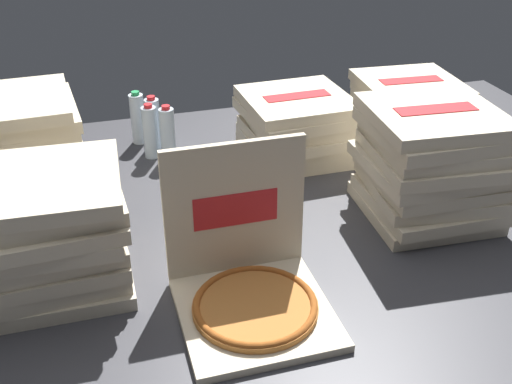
{
  "coord_description": "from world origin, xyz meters",
  "views": [
    {
      "loc": [
        -0.56,
        -1.61,
        1.15
      ],
      "look_at": [
        -0.06,
        0.1,
        0.14
      ],
      "focal_mm": 43.05,
      "sensor_mm": 36.0,
      "label": 1
    }
  ],
  "objects_px": {
    "water_bottle_3": "(168,134)",
    "water_bottle_2": "(153,123)",
    "open_pizza_box": "(249,279)",
    "water_bottle_0": "(138,118)",
    "pizza_stack_right_mid": "(298,126)",
    "water_bottle_1": "(150,132)",
    "pizza_stack_left_mid": "(431,164)",
    "pizza_stack_left_far": "(19,149)",
    "pizza_stack_right_far": "(411,109)",
    "pizza_stack_left_near": "(49,231)"
  },
  "relations": [
    {
      "from": "water_bottle_0",
      "to": "water_bottle_2",
      "type": "xyz_separation_m",
      "value": [
        0.06,
        -0.08,
        0.0
      ]
    },
    {
      "from": "open_pizza_box",
      "to": "water_bottle_0",
      "type": "distance_m",
      "value": 1.21
    },
    {
      "from": "water_bottle_0",
      "to": "pizza_stack_left_near",
      "type": "bearing_deg",
      "value": -111.33
    },
    {
      "from": "pizza_stack_right_far",
      "to": "pizza_stack_left_near",
      "type": "bearing_deg",
      "value": -157.15
    },
    {
      "from": "water_bottle_2",
      "to": "pizza_stack_left_mid",
      "type": "bearing_deg",
      "value": -44.07
    },
    {
      "from": "pizza_stack_left_far",
      "to": "water_bottle_0",
      "type": "relative_size",
      "value": 2.09
    },
    {
      "from": "open_pizza_box",
      "to": "pizza_stack_right_mid",
      "type": "height_order",
      "value": "open_pizza_box"
    },
    {
      "from": "water_bottle_0",
      "to": "pizza_stack_left_far",
      "type": "bearing_deg",
      "value": -140.79
    },
    {
      "from": "pizza_stack_left_far",
      "to": "pizza_stack_left_mid",
      "type": "distance_m",
      "value": 1.46
    },
    {
      "from": "pizza_stack_right_far",
      "to": "pizza_stack_right_mid",
      "type": "bearing_deg",
      "value": -176.46
    },
    {
      "from": "pizza_stack_left_mid",
      "to": "pizza_stack_left_near",
      "type": "xyz_separation_m",
      "value": [
        -1.27,
        -0.03,
        -0.02
      ]
    },
    {
      "from": "water_bottle_1",
      "to": "water_bottle_2",
      "type": "distance_m",
      "value": 0.09
    },
    {
      "from": "pizza_stack_left_mid",
      "to": "pizza_stack_left_near",
      "type": "distance_m",
      "value": 1.27
    },
    {
      "from": "pizza_stack_left_near",
      "to": "water_bottle_2",
      "type": "height_order",
      "value": "pizza_stack_left_near"
    },
    {
      "from": "pizza_stack_left_far",
      "to": "pizza_stack_right_far",
      "type": "distance_m",
      "value": 1.64
    },
    {
      "from": "water_bottle_2",
      "to": "water_bottle_1",
      "type": "bearing_deg",
      "value": -105.53
    },
    {
      "from": "pizza_stack_right_far",
      "to": "water_bottle_0",
      "type": "distance_m",
      "value": 1.21
    },
    {
      "from": "pizza_stack_right_far",
      "to": "water_bottle_1",
      "type": "height_order",
      "value": "pizza_stack_right_far"
    },
    {
      "from": "pizza_stack_left_mid",
      "to": "pizza_stack_left_far",
      "type": "bearing_deg",
      "value": 159.14
    },
    {
      "from": "water_bottle_1",
      "to": "water_bottle_3",
      "type": "xyz_separation_m",
      "value": [
        0.07,
        -0.04,
        0.0
      ]
    },
    {
      "from": "pizza_stack_left_far",
      "to": "water_bottle_3",
      "type": "height_order",
      "value": "pizza_stack_left_far"
    },
    {
      "from": "open_pizza_box",
      "to": "pizza_stack_left_far",
      "type": "relative_size",
      "value": 0.89
    },
    {
      "from": "pizza_stack_left_far",
      "to": "water_bottle_0",
      "type": "bearing_deg",
      "value": 39.21
    },
    {
      "from": "pizza_stack_left_far",
      "to": "pizza_stack_right_mid",
      "type": "height_order",
      "value": "pizza_stack_left_far"
    },
    {
      "from": "pizza_stack_right_far",
      "to": "water_bottle_1",
      "type": "xyz_separation_m",
      "value": [
        -1.14,
        0.12,
        -0.02
      ]
    },
    {
      "from": "pizza_stack_right_far",
      "to": "water_bottle_1",
      "type": "relative_size",
      "value": 2.01
    },
    {
      "from": "open_pizza_box",
      "to": "pizza_stack_right_mid",
      "type": "relative_size",
      "value": 0.95
    },
    {
      "from": "pizza_stack_right_mid",
      "to": "water_bottle_2",
      "type": "relative_size",
      "value": 1.97
    },
    {
      "from": "pizza_stack_right_far",
      "to": "water_bottle_0",
      "type": "bearing_deg",
      "value": 166.52
    },
    {
      "from": "water_bottle_3",
      "to": "water_bottle_2",
      "type": "bearing_deg",
      "value": 109.26
    },
    {
      "from": "open_pizza_box",
      "to": "pizza_stack_right_far",
      "type": "height_order",
      "value": "open_pizza_box"
    },
    {
      "from": "pizza_stack_right_mid",
      "to": "water_bottle_0",
      "type": "distance_m",
      "value": 0.7
    },
    {
      "from": "pizza_stack_left_far",
      "to": "water_bottle_2",
      "type": "relative_size",
      "value": 2.09
    },
    {
      "from": "pizza_stack_right_far",
      "to": "water_bottle_3",
      "type": "bearing_deg",
      "value": 175.59
    },
    {
      "from": "open_pizza_box",
      "to": "water_bottle_0",
      "type": "bearing_deg",
      "value": 97.99
    },
    {
      "from": "pizza_stack_left_near",
      "to": "water_bottle_3",
      "type": "relative_size",
      "value": 1.96
    },
    {
      "from": "pizza_stack_left_mid",
      "to": "water_bottle_3",
      "type": "distance_m",
      "value": 1.07
    },
    {
      "from": "water_bottle_3",
      "to": "pizza_stack_left_mid",
      "type": "bearing_deg",
      "value": -40.92
    },
    {
      "from": "open_pizza_box",
      "to": "water_bottle_0",
      "type": "height_order",
      "value": "open_pizza_box"
    },
    {
      "from": "pizza_stack_right_mid",
      "to": "pizza_stack_right_far",
      "type": "relative_size",
      "value": 0.98
    },
    {
      "from": "pizza_stack_right_mid",
      "to": "pizza_stack_right_far",
      "type": "bearing_deg",
      "value": 3.54
    },
    {
      "from": "pizza_stack_left_mid",
      "to": "pizza_stack_right_far",
      "type": "distance_m",
      "value": 0.67
    },
    {
      "from": "pizza_stack_right_mid",
      "to": "water_bottle_1",
      "type": "relative_size",
      "value": 1.97
    },
    {
      "from": "pizza_stack_left_mid",
      "to": "water_bottle_2",
      "type": "distance_m",
      "value": 1.18
    },
    {
      "from": "pizza_stack_left_near",
      "to": "water_bottle_0",
      "type": "bearing_deg",
      "value": 68.67
    },
    {
      "from": "pizza_stack_right_mid",
      "to": "water_bottle_1",
      "type": "bearing_deg",
      "value": 165.47
    },
    {
      "from": "pizza_stack_left_far",
      "to": "pizza_stack_right_far",
      "type": "relative_size",
      "value": 1.04
    },
    {
      "from": "pizza_stack_left_mid",
      "to": "water_bottle_1",
      "type": "relative_size",
      "value": 2.01
    },
    {
      "from": "pizza_stack_left_far",
      "to": "pizza_stack_right_mid",
      "type": "relative_size",
      "value": 1.06
    },
    {
      "from": "water_bottle_1",
      "to": "pizza_stack_left_far",
      "type": "bearing_deg",
      "value": -156.42
    }
  ]
}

